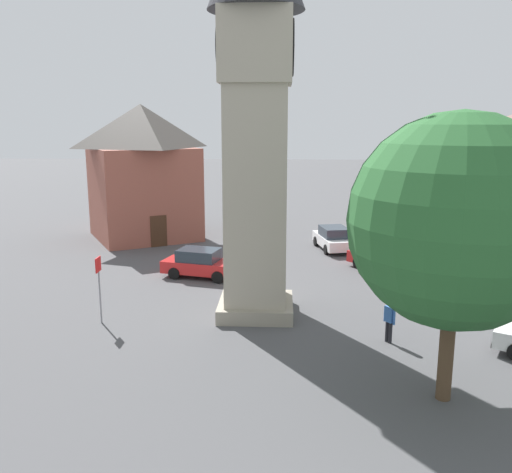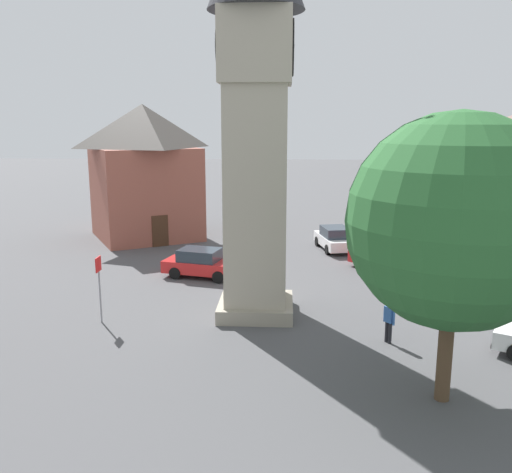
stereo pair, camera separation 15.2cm
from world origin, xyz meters
TOP-DOWN VIEW (x-y plane):
  - ground_plane at (0.00, 0.00)m, footprint 200.00×200.00m
  - clock_tower at (0.00, 0.00)m, footprint 3.83×3.83m
  - car_blue_kerb at (-7.40, 6.87)m, footprint 4.14×4.08m
  - car_silver_kerb at (-12.26, 4.46)m, footprint 4.39×2.50m
  - car_red_corner at (-5.54, -3.22)m, footprint 2.66×4.42m
  - pedestrian at (2.90, 5.15)m, footprint 0.48×0.39m
  - tree at (7.13, 5.98)m, footprint 6.16×6.16m
  - building_terrace_right at (-15.61, -8.75)m, footprint 9.56×9.52m
  - road_sign at (1.42, -6.35)m, footprint 0.60×0.07m

SIDE VIEW (x-z plane):
  - ground_plane at x=0.00m, z-range 0.00..0.00m
  - car_blue_kerb at x=-7.40m, z-range 0.00..1.53m
  - car_silver_kerb at x=-12.26m, z-range 0.00..1.53m
  - car_red_corner at x=-5.54m, z-range 0.00..1.53m
  - pedestrian at x=2.90m, z-range 0.16..1.86m
  - road_sign at x=1.42m, z-range 0.50..3.30m
  - building_terrace_right at x=-15.61m, z-range 0.10..9.50m
  - tree at x=7.13m, z-range 1.16..9.67m
  - clock_tower at x=0.00m, z-range 1.43..19.05m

